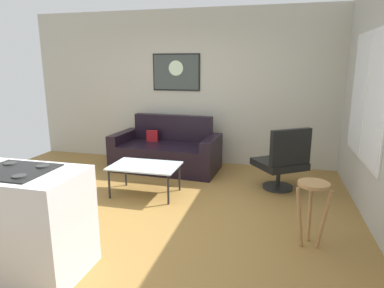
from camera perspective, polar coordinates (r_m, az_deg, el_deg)
ground at (r=4.36m, az=-7.51°, el=-11.66°), size 6.40×6.40×0.04m
back_wall at (r=6.28m, az=0.34°, el=9.53°), size 6.40×0.05×2.80m
couch at (r=5.96m, az=-4.33°, el=-1.41°), size 1.89×1.01×0.93m
coffee_table at (r=4.78m, az=-8.03°, el=-3.99°), size 0.96×0.63×0.44m
armchair at (r=5.05m, az=15.24°, el=-2.82°), size 0.88×0.87×0.95m
bar_stool at (r=3.59m, az=19.88°, el=-8.64°), size 0.36×0.35×0.68m
wall_painting at (r=6.32m, az=-2.72°, el=12.15°), size 0.90×0.03×0.67m
window at (r=4.70m, az=27.71°, el=7.16°), size 0.03×1.66×1.60m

